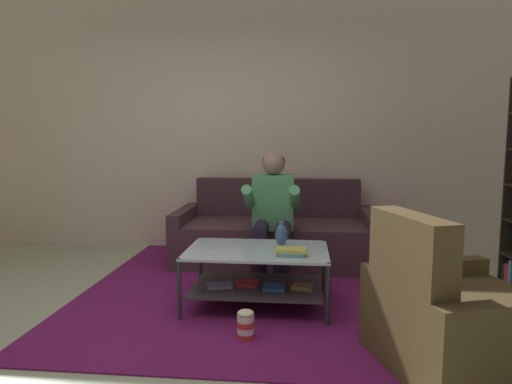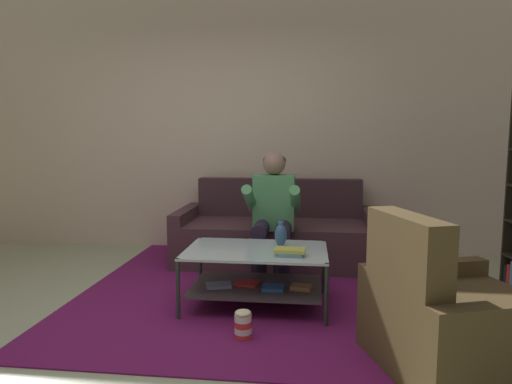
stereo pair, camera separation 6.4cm
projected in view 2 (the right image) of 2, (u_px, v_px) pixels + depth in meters
ground at (170, 337)px, 2.96m from camera, size 16.80×16.80×0.00m
back_partition at (233, 123)px, 5.20m from camera, size 8.40×0.12×2.90m
couch at (277, 235)px, 4.72m from camera, size 2.03×0.91×0.84m
person_seated_center at (273, 210)px, 4.15m from camera, size 0.50×0.58×1.15m
coffee_table at (257, 269)px, 3.47m from camera, size 1.06×0.69×0.45m
area_rug at (267, 284)px, 4.01m from camera, size 3.00×3.22×0.01m
vase at (281, 235)px, 3.53m from camera, size 0.09×0.09×0.20m
book_stack at (290, 252)px, 3.27m from camera, size 0.23×0.17×0.05m
armchair at (453, 322)px, 2.50m from camera, size 1.06×1.06×0.89m
popcorn_tub at (243, 324)px, 2.92m from camera, size 0.11×0.11×0.19m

